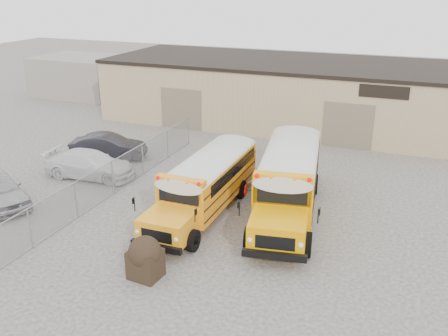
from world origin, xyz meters
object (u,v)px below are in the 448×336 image
at_px(tarp_bundle, 145,257).
at_px(school_bus_left, 246,145).
at_px(school_bus_right, 298,137).
at_px(car_dark, 108,146).
at_px(car_white, 90,164).

bearing_deg(tarp_bundle, school_bus_left, 91.06).
relative_size(school_bus_right, car_dark, 2.30).
xyz_separation_m(tarp_bundle, car_white, (-7.95, 7.66, -0.11)).
distance_m(school_bus_left, car_white, 8.78).
bearing_deg(tarp_bundle, car_white, 136.09).
height_order(school_bus_right, tarp_bundle, school_bus_right).
relative_size(school_bus_left, tarp_bundle, 5.48).
bearing_deg(school_bus_left, car_dark, -173.12).
bearing_deg(school_bus_right, car_white, -149.17).
relative_size(tarp_bundle, car_white, 0.32).
distance_m(school_bus_left, car_dark, 8.70).
bearing_deg(tarp_bundle, school_bus_right, 80.40).
xyz_separation_m(school_bus_left, school_bus_right, (2.55, 2.07, 0.19)).
bearing_deg(car_dark, school_bus_left, -99.76).
bearing_deg(car_dark, school_bus_right, -91.08).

